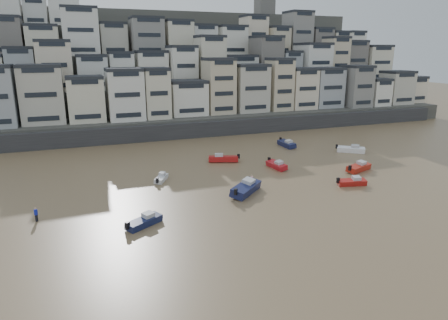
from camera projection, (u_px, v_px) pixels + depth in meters
name	position (u px, v px, depth m)	size (l,w,h in m)	color
ground	(305.00, 315.00, 30.16)	(400.00, 400.00, 0.00)	olive
harbor_wall	(191.00, 130.00, 91.74)	(140.00, 3.00, 3.50)	#38383A
hillside	(170.00, 71.00, 126.31)	(141.04, 66.00, 50.00)	#4C4C47
boat_i	(287.00, 143.00, 82.90)	(5.75, 1.88, 1.57)	#151B43
boat_c	(246.00, 187.00, 55.59)	(6.90, 2.26, 1.88)	#161B45
boat_f	(161.00, 177.00, 61.09)	(4.12, 1.35, 1.12)	silver
boat_g	(351.00, 148.00, 78.27)	(5.74, 1.88, 1.56)	white
boat_j	(144.00, 220.00, 45.35)	(4.93, 1.61, 1.35)	#141C41
boat_h	(223.00, 157.00, 71.67)	(5.80, 1.90, 1.58)	#A41414
boat_e	(277.00, 164.00, 67.62)	(5.03, 1.65, 1.37)	#AC151C
boat_b	(352.00, 181.00, 59.08)	(4.61, 1.51, 1.26)	#A31914
boat_d	(359.00, 166.00, 66.13)	(5.64, 1.85, 1.54)	#AA2215
person_blue	(36.00, 214.00, 46.49)	(0.44, 0.44, 1.74)	#1621A7
person_pink	(252.00, 181.00, 58.51)	(0.44, 0.44, 1.74)	#EDA7BA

